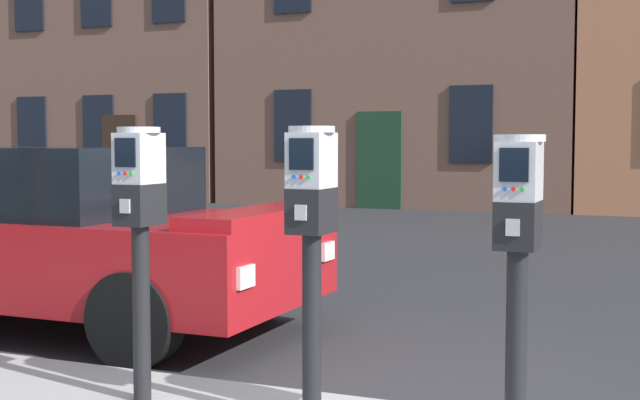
{
  "coord_description": "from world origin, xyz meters",
  "views": [
    {
      "loc": [
        1.41,
        -3.93,
        1.47
      ],
      "look_at": [
        -0.16,
        -0.18,
        1.19
      ],
      "focal_mm": 48.26,
      "sensor_mm": 36.0,
      "label": 1
    }
  ],
  "objects_px": {
    "parking_meter_twin_adjacent": "(312,220)",
    "parked_car_dark_hatchback": "(34,232)",
    "parking_meter_near_kerb": "(140,213)",
    "parking_meter_end_of_row": "(518,235)"
  },
  "relations": [
    {
      "from": "parking_meter_near_kerb",
      "to": "parked_car_dark_hatchback",
      "type": "height_order",
      "value": "parking_meter_near_kerb"
    },
    {
      "from": "parking_meter_near_kerb",
      "to": "parking_meter_end_of_row",
      "type": "height_order",
      "value": "parking_meter_near_kerb"
    },
    {
      "from": "parking_meter_twin_adjacent",
      "to": "parking_meter_end_of_row",
      "type": "relative_size",
      "value": 1.03
    },
    {
      "from": "parking_meter_near_kerb",
      "to": "parking_meter_twin_adjacent",
      "type": "distance_m",
      "value": 0.95
    },
    {
      "from": "parking_meter_near_kerb",
      "to": "parking_meter_end_of_row",
      "type": "relative_size",
      "value": 1.03
    },
    {
      "from": "parking_meter_twin_adjacent",
      "to": "parking_meter_near_kerb",
      "type": "bearing_deg",
      "value": -89.74
    },
    {
      "from": "parked_car_dark_hatchback",
      "to": "parking_meter_near_kerb",
      "type": "bearing_deg",
      "value": -38.41
    },
    {
      "from": "parking_meter_near_kerb",
      "to": "parking_meter_end_of_row",
      "type": "bearing_deg",
      "value": 90.25
    },
    {
      "from": "parking_meter_twin_adjacent",
      "to": "parked_car_dark_hatchback",
      "type": "distance_m",
      "value": 3.65
    },
    {
      "from": "parking_meter_near_kerb",
      "to": "parked_car_dark_hatchback",
      "type": "bearing_deg",
      "value": -128.26
    }
  ]
}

